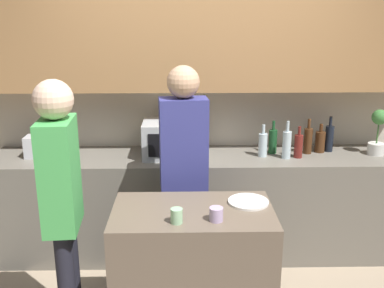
{
  "coord_description": "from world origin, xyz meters",
  "views": [
    {
      "loc": [
        -0.16,
        -2.26,
        2.1
      ],
      "look_at": [
        -0.1,
        0.52,
        1.27
      ],
      "focal_mm": 42.0,
      "sensor_mm": 36.0,
      "label": 1
    }
  ],
  "objects_px": {
    "bottle_1": "(273,141)",
    "cup_0": "(177,216)",
    "bottle_6": "(329,138)",
    "person_left": "(184,162)",
    "bottle_5": "(320,141)",
    "potted_plant": "(378,132)",
    "bottle_0": "(263,144)",
    "toaster": "(42,146)",
    "bottle_3": "(298,146)",
    "microwave": "(174,139)",
    "bottle_2": "(287,144)",
    "bottle_4": "(308,140)",
    "cup_1": "(216,214)",
    "person_center": "(62,196)",
    "plate_on_island": "(248,202)"
  },
  "relations": [
    {
      "from": "microwave",
      "to": "bottle_4",
      "type": "distance_m",
      "value": 1.16
    },
    {
      "from": "cup_1",
      "to": "person_left",
      "type": "distance_m",
      "value": 0.73
    },
    {
      "from": "person_left",
      "to": "bottle_2",
      "type": "bearing_deg",
      "value": -156.09
    },
    {
      "from": "bottle_0",
      "to": "person_left",
      "type": "distance_m",
      "value": 0.87
    },
    {
      "from": "potted_plant",
      "to": "bottle_4",
      "type": "bearing_deg",
      "value": 175.75
    },
    {
      "from": "bottle_3",
      "to": "toaster",
      "type": "bearing_deg",
      "value": 178.2
    },
    {
      "from": "bottle_2",
      "to": "bottle_4",
      "type": "distance_m",
      "value": 0.25
    },
    {
      "from": "bottle_6",
      "to": "plate_on_island",
      "type": "bearing_deg",
      "value": -127.57
    },
    {
      "from": "bottle_2",
      "to": "plate_on_island",
      "type": "distance_m",
      "value": 1.05
    },
    {
      "from": "microwave",
      "to": "person_center",
      "type": "xyz_separation_m",
      "value": [
        -0.65,
        -1.18,
        -0.01
      ]
    },
    {
      "from": "microwave",
      "to": "toaster",
      "type": "xyz_separation_m",
      "value": [
        -1.12,
        0.0,
        -0.06
      ]
    },
    {
      "from": "cup_0",
      "to": "bottle_0",
      "type": "bearing_deg",
      "value": 60.52
    },
    {
      "from": "cup_1",
      "to": "cup_0",
      "type": "bearing_deg",
      "value": -174.08
    },
    {
      "from": "bottle_4",
      "to": "plate_on_island",
      "type": "height_order",
      "value": "bottle_4"
    },
    {
      "from": "bottle_5",
      "to": "potted_plant",
      "type": "bearing_deg",
      "value": -9.56
    },
    {
      "from": "bottle_5",
      "to": "cup_0",
      "type": "xyz_separation_m",
      "value": [
        -1.24,
        -1.38,
        -0.04
      ]
    },
    {
      "from": "potted_plant",
      "to": "bottle_6",
      "type": "height_order",
      "value": "potted_plant"
    },
    {
      "from": "bottle_3",
      "to": "bottle_6",
      "type": "height_order",
      "value": "bottle_6"
    },
    {
      "from": "potted_plant",
      "to": "cup_0",
      "type": "xyz_separation_m",
      "value": [
        -1.7,
        -1.3,
        -0.14
      ]
    },
    {
      "from": "microwave",
      "to": "bottle_4",
      "type": "bearing_deg",
      "value": 2.22
    },
    {
      "from": "microwave",
      "to": "bottle_6",
      "type": "relative_size",
      "value": 1.66
    },
    {
      "from": "bottle_6",
      "to": "bottle_5",
      "type": "bearing_deg",
      "value": -164.09
    },
    {
      "from": "person_center",
      "to": "bottle_2",
      "type": "bearing_deg",
      "value": 120.59
    },
    {
      "from": "bottle_0",
      "to": "bottle_6",
      "type": "distance_m",
      "value": 0.62
    },
    {
      "from": "potted_plant",
      "to": "bottle_1",
      "type": "bearing_deg",
      "value": 176.16
    },
    {
      "from": "bottle_0",
      "to": "bottle_5",
      "type": "distance_m",
      "value": 0.53
    },
    {
      "from": "bottle_6",
      "to": "person_left",
      "type": "bearing_deg",
      "value": -152.1
    },
    {
      "from": "potted_plant",
      "to": "person_left",
      "type": "distance_m",
      "value": 1.76
    },
    {
      "from": "bottle_0",
      "to": "bottle_4",
      "type": "bearing_deg",
      "value": 10.63
    },
    {
      "from": "potted_plant",
      "to": "bottle_3",
      "type": "relative_size",
      "value": 1.46
    },
    {
      "from": "bottle_0",
      "to": "person_left",
      "type": "xyz_separation_m",
      "value": [
        -0.67,
        -0.54,
        0.03
      ]
    },
    {
      "from": "plate_on_island",
      "to": "person_center",
      "type": "xyz_separation_m",
      "value": [
        -1.14,
        -0.15,
        0.12
      ]
    },
    {
      "from": "bottle_1",
      "to": "cup_0",
      "type": "relative_size",
      "value": 3.25
    },
    {
      "from": "microwave",
      "to": "person_left",
      "type": "relative_size",
      "value": 0.3
    },
    {
      "from": "bottle_3",
      "to": "bottle_5",
      "type": "relative_size",
      "value": 1.06
    },
    {
      "from": "toaster",
      "to": "plate_on_island",
      "type": "height_order",
      "value": "toaster"
    },
    {
      "from": "microwave",
      "to": "bottle_0",
      "type": "height_order",
      "value": "microwave"
    },
    {
      "from": "bottle_6",
      "to": "person_left",
      "type": "distance_m",
      "value": 1.45
    },
    {
      "from": "bottle_1",
      "to": "cup_0",
      "type": "xyz_separation_m",
      "value": [
        -0.82,
        -1.36,
        -0.05
      ]
    },
    {
      "from": "microwave",
      "to": "bottle_5",
      "type": "relative_size",
      "value": 2.05
    },
    {
      "from": "toaster",
      "to": "bottle_3",
      "type": "relative_size",
      "value": 0.96
    },
    {
      "from": "bottle_3",
      "to": "bottle_4",
      "type": "xyz_separation_m",
      "value": [
        0.11,
        0.11,
        0.01
      ]
    },
    {
      "from": "bottle_1",
      "to": "person_left",
      "type": "distance_m",
      "value": 1.0
    },
    {
      "from": "person_center",
      "to": "person_left",
      "type": "bearing_deg",
      "value": 125.94
    },
    {
      "from": "bottle_4",
      "to": "toaster",
      "type": "bearing_deg",
      "value": -178.91
    },
    {
      "from": "bottle_3",
      "to": "person_center",
      "type": "bearing_deg",
      "value": -146.64
    },
    {
      "from": "cup_1",
      "to": "person_center",
      "type": "relative_size",
      "value": 0.05
    },
    {
      "from": "person_center",
      "to": "microwave",
      "type": "bearing_deg",
      "value": 147.31
    },
    {
      "from": "bottle_4",
      "to": "cup_1",
      "type": "relative_size",
      "value": 3.75
    },
    {
      "from": "bottle_2",
      "to": "person_left",
      "type": "height_order",
      "value": "person_left"
    }
  ]
}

